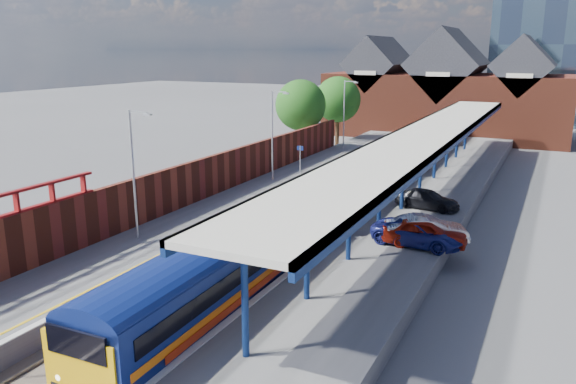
# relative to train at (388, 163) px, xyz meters

# --- Properties ---
(ground) EXTENTS (240.00, 240.00, 0.00)m
(ground) POSITION_rel_train_xyz_m (-1.49, 3.09, -2.12)
(ground) COLOR #5B5B5E
(ground) RESTS_ON ground
(ballast_bed) EXTENTS (6.00, 76.00, 0.06)m
(ballast_bed) POSITION_rel_train_xyz_m (-1.49, -6.91, -2.09)
(ballast_bed) COLOR #473D33
(ballast_bed) RESTS_ON ground
(rails) EXTENTS (4.51, 76.00, 0.14)m
(rails) POSITION_rel_train_xyz_m (-1.49, -6.91, -2.00)
(rails) COLOR slate
(rails) RESTS_ON ground
(left_platform) EXTENTS (5.00, 76.00, 1.00)m
(left_platform) POSITION_rel_train_xyz_m (-6.99, -6.91, -1.62)
(left_platform) COLOR #565659
(left_platform) RESTS_ON ground
(right_platform) EXTENTS (6.00, 76.00, 1.00)m
(right_platform) POSITION_rel_train_xyz_m (4.51, -6.91, -1.62)
(right_platform) COLOR #565659
(right_platform) RESTS_ON ground
(coping_left) EXTENTS (0.30, 76.00, 0.05)m
(coping_left) POSITION_rel_train_xyz_m (-4.64, -6.91, -1.10)
(coping_left) COLOR silver
(coping_left) RESTS_ON left_platform
(coping_right) EXTENTS (0.30, 76.00, 0.05)m
(coping_right) POSITION_rel_train_xyz_m (1.66, -6.91, -1.10)
(coping_right) COLOR silver
(coping_right) RESTS_ON right_platform
(yellow_line) EXTENTS (0.14, 76.00, 0.01)m
(yellow_line) POSITION_rel_train_xyz_m (-5.24, -6.91, -1.12)
(yellow_line) COLOR yellow
(yellow_line) RESTS_ON left_platform
(train) EXTENTS (3.17, 65.96, 3.45)m
(train) POSITION_rel_train_xyz_m (0.00, 0.00, 0.00)
(train) COLOR navy
(train) RESTS_ON ground
(canopy) EXTENTS (4.50, 52.00, 4.48)m
(canopy) POSITION_rel_train_xyz_m (3.99, -4.96, 3.13)
(canopy) COLOR navy
(canopy) RESTS_ON right_platform
(lamp_post_b) EXTENTS (1.48, 0.18, 7.00)m
(lamp_post_b) POSITION_rel_train_xyz_m (-7.86, -20.91, 2.87)
(lamp_post_b) COLOR #A5A8AA
(lamp_post_b) RESTS_ON left_platform
(lamp_post_c) EXTENTS (1.48, 0.18, 7.00)m
(lamp_post_c) POSITION_rel_train_xyz_m (-7.86, -4.91, 2.87)
(lamp_post_c) COLOR #A5A8AA
(lamp_post_c) RESTS_ON left_platform
(lamp_post_d) EXTENTS (1.48, 0.18, 7.00)m
(lamp_post_d) POSITION_rel_train_xyz_m (-7.86, 11.09, 2.87)
(lamp_post_d) COLOR #A5A8AA
(lamp_post_d) RESTS_ON left_platform
(platform_sign) EXTENTS (0.55, 0.08, 2.50)m
(platform_sign) POSITION_rel_train_xyz_m (-6.49, -2.91, 0.57)
(platform_sign) COLOR #A5A8AA
(platform_sign) RESTS_ON left_platform
(brick_wall) EXTENTS (0.35, 50.00, 3.86)m
(brick_wall) POSITION_rel_train_xyz_m (-9.59, -13.37, 0.33)
(brick_wall) COLOR maroon
(brick_wall) RESTS_ON left_platform
(station_building) EXTENTS (30.00, 12.12, 13.78)m
(station_building) POSITION_rel_train_xyz_m (-1.49, 31.09, 3.33)
(station_building) COLOR maroon
(station_building) RESTS_ON ground
(tree_near) EXTENTS (5.20, 5.20, 8.10)m
(tree_near) POSITION_rel_train_xyz_m (-11.84, 9.00, 3.23)
(tree_near) COLOR #382314
(tree_near) RESTS_ON ground
(tree_far) EXTENTS (5.20, 5.20, 8.10)m
(tree_far) POSITION_rel_train_xyz_m (-10.84, 17.00, 3.23)
(tree_far) COLOR #382314
(tree_far) RESTS_ON ground
(parked_car_red) EXTENTS (4.59, 2.42, 1.49)m
(parked_car_red) POSITION_rel_train_xyz_m (6.41, -15.27, -0.38)
(parked_car_red) COLOR #A41D0D
(parked_car_red) RESTS_ON right_platform
(parked_car_silver) EXTENTS (4.60, 3.19, 1.44)m
(parked_car_silver) POSITION_rel_train_xyz_m (6.37, -14.72, -0.40)
(parked_car_silver) COLOR silver
(parked_car_silver) RESTS_ON right_platform
(parked_car_dark) EXTENTS (4.33, 2.20, 1.20)m
(parked_car_dark) POSITION_rel_train_xyz_m (4.96, -8.00, -0.52)
(parked_car_dark) COLOR black
(parked_car_dark) RESTS_ON right_platform
(parked_car_blue) EXTENTS (4.99, 2.63, 1.34)m
(parked_car_blue) POSITION_rel_train_xyz_m (6.08, -15.32, -0.45)
(parked_car_blue) COLOR navy
(parked_car_blue) RESTS_ON right_platform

